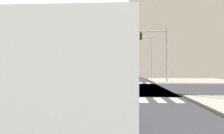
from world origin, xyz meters
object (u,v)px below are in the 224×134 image
(box_truck_farside_1, at_px, (74,39))
(box_truck_leading_2, at_px, (83,65))
(street_lamp, at_px, (150,53))
(sedan_nearside_1, at_px, (99,72))
(traffic_signal_mast, at_px, (145,42))
(sedan_crossing_2, at_px, (95,73))

(box_truck_farside_1, distance_m, box_truck_leading_2, 37.60)
(street_lamp, xyz_separation_m, box_truck_leading_2, (-12.62, 6.13, -1.84))
(sedan_nearside_1, xyz_separation_m, box_truck_farside_1, (4.00, -38.87, 1.45))
(traffic_signal_mast, distance_m, box_truck_leading_2, 18.42)
(traffic_signal_mast, xyz_separation_m, sedan_nearside_1, (-7.83, 16.58, -4.11))
(traffic_signal_mast, relative_size, box_truck_leading_2, 1.03)
(box_truck_farside_1, xyz_separation_m, sedan_crossing_2, (-4.00, 31.95, -1.45))
(street_lamp, height_order, sedan_crossing_2, street_lamp)
(street_lamp, relative_size, box_truck_leading_2, 1.01)
(traffic_signal_mast, distance_m, sedan_nearside_1, 18.79)
(sedan_nearside_1, xyz_separation_m, sedan_crossing_2, (0.00, -6.91, 0.00))
(street_lamp, xyz_separation_m, sedan_crossing_2, (-9.62, 1.14, -3.29))
(sedan_crossing_2, bearing_deg, traffic_signal_mast, 129.01)
(sedan_nearside_1, relative_size, box_truck_farside_1, 0.60)
(box_truck_farside_1, xyz_separation_m, box_truck_leading_2, (-7.00, 36.95, 0.00))
(traffic_signal_mast, relative_size, sedan_nearside_1, 1.73)
(box_truck_farside_1, height_order, box_truck_leading_2, same)
(traffic_signal_mast, height_order, box_truck_farside_1, traffic_signal_mast)
(traffic_signal_mast, height_order, sedan_crossing_2, traffic_signal_mast)
(sedan_nearside_1, height_order, box_truck_farside_1, box_truck_farside_1)
(traffic_signal_mast, height_order, box_truck_leading_2, traffic_signal_mast)
(traffic_signal_mast, distance_m, street_lamp, 8.76)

